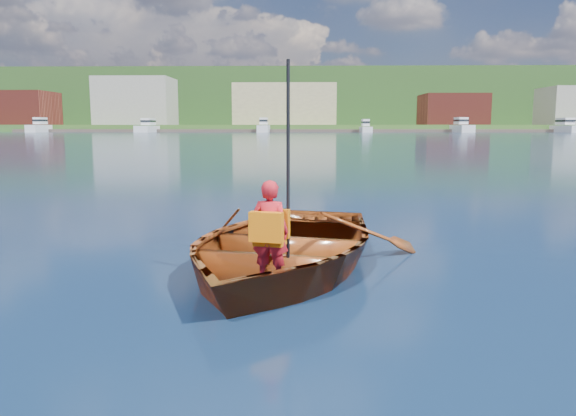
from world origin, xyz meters
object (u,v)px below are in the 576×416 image
rowboat (281,246)px  dock (307,131)px  marina_yachts (322,127)px  child_paddler (270,230)px

rowboat → dock: (1.52, 147.42, 0.11)m
dock → marina_yachts: 6.16m
dock → marina_yachts: (3.88, -4.69, 0.97)m
rowboat → marina_yachts: marina_yachts is taller
rowboat → marina_yachts: 142.84m
child_paddler → rowboat: bearing=85.5°
rowboat → child_paddler: 0.98m
dock → marina_yachts: marina_yachts is taller
dock → rowboat: bearing=-90.6°
child_paddler → dock: 148.34m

